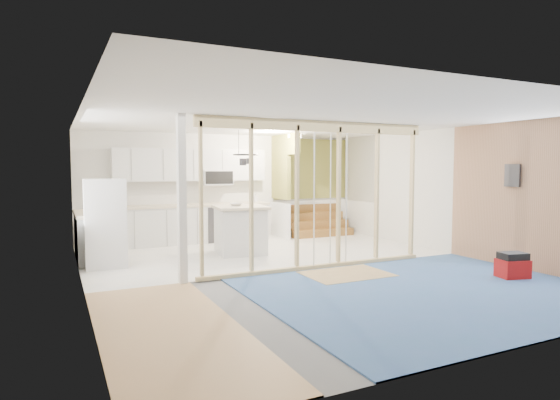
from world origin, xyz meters
name	(u,v)px	position (x,y,z in m)	size (l,w,h in m)	color
room	(303,196)	(0.00, 0.00, 1.30)	(7.01, 8.01, 2.61)	slate
floor_overlays	(305,269)	(0.07, 0.06, 0.01)	(7.00, 8.00, 0.03)	silver
stud_frame	(292,180)	(-0.22, 0.00, 1.58)	(4.66, 0.14, 2.60)	tan
base_cabinets	(167,227)	(-1.61, 3.36, 0.47)	(4.45, 2.24, 0.93)	silver
upper_cabinets	(194,166)	(-0.84, 3.82, 1.82)	(3.60, 0.41, 0.85)	silver
green_partition	(305,200)	(2.04, 3.66, 0.94)	(2.25, 1.51, 2.60)	olive
pot_rack	(246,157)	(-0.31, 1.89, 2.00)	(0.52, 0.52, 0.72)	black
sheathing_panel	(546,197)	(3.48, -2.00, 1.30)	(0.02, 4.00, 2.60)	tan
electrical_panel	(512,175)	(3.43, -1.40, 1.65)	(0.04, 0.30, 0.40)	#36363A
ceiling_light	(294,136)	(1.40, 3.00, 2.54)	(0.32, 0.32, 0.08)	#FFEABF
fridge	(106,224)	(-3.04, 1.76, 0.79)	(0.71, 0.68, 1.59)	silver
island	(240,230)	(-0.41, 1.93, 0.50)	(1.14, 1.14, 1.00)	silver
bowl	(236,204)	(-0.49, 1.97, 1.03)	(0.25, 0.25, 0.06)	silver
soap_bottle_a	(125,200)	(-2.43, 3.78, 1.07)	(0.11, 0.11, 0.28)	#9DA0AF
soap_bottle_b	(256,198)	(0.70, 3.76, 1.03)	(0.09, 0.09, 0.20)	silver
toolbox	(513,266)	(2.78, -1.97, 0.20)	(0.51, 0.43, 0.43)	maroon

